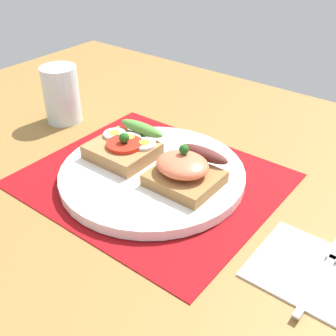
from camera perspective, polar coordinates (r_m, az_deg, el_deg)
ground_plane at (r=65.12cm, az=-2.09°, el=-2.75°), size 120.00×90.00×3.20cm
placemat at (r=64.11cm, az=-2.12°, el=-1.49°), size 36.01×31.05×0.30cm
plate at (r=63.60cm, az=-2.13°, el=-0.81°), size 27.74×27.74×1.53cm
sandwich_egg_tomato at (r=66.18cm, az=-5.76°, el=2.92°), size 9.69×10.06×4.39cm
sandwich_salmon at (r=59.54cm, az=2.51°, el=-0.18°), size 9.38×9.86×5.73cm
napkin at (r=52.35cm, az=19.05°, el=-13.02°), size 13.65×11.50×0.60cm
fork at (r=52.01cm, az=20.23°, el=-12.98°), size 1.62×14.45×0.32cm
drinking_glass at (r=81.74cm, az=-14.16°, el=9.58°), size 6.60×6.60×10.50cm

